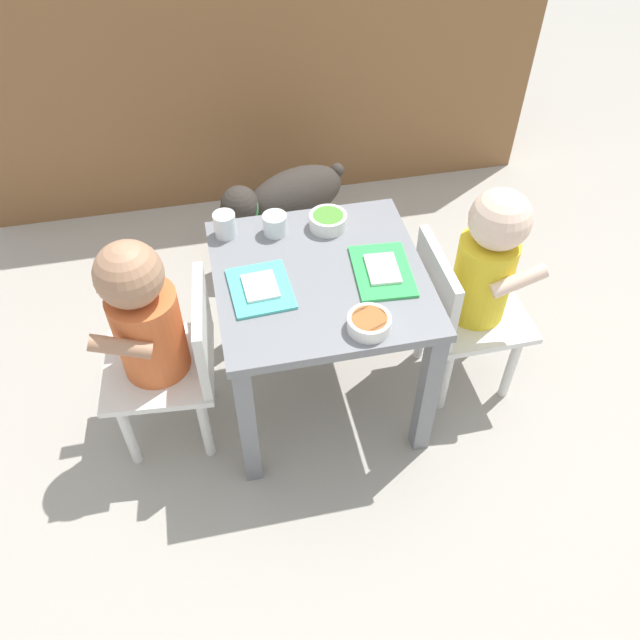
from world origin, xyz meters
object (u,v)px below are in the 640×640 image
object	(u,v)px
seated_child_left	(151,325)
dog	(287,198)
water_cup_right	(225,226)
cereal_bowl_left_side	(369,323)
cereal_bowl_right_side	(328,221)
dining_table	(320,300)
food_tray_right	(382,271)
food_tray_left	(260,288)
water_cup_left	(275,225)
seated_child_right	(481,272)

from	to	relation	value
seated_child_left	dog	world-z (taller)	seated_child_left
water_cup_right	cereal_bowl_left_side	distance (m)	0.49
cereal_bowl_right_side	dining_table	bearing A→B (deg)	-108.45
cereal_bowl_left_side	dining_table	bearing A→B (deg)	109.17
food_tray_right	seated_child_left	bearing A→B (deg)	-178.82
food_tray_left	water_cup_left	size ratio (longest dim) A/B	2.84
dining_table	food_tray_right	xyz separation A→B (m)	(0.15, -0.03, 0.10)
cereal_bowl_left_side	food_tray_left	bearing A→B (deg)	141.60
dining_table	seated_child_left	distance (m)	0.43
seated_child_left	water_cup_left	distance (m)	0.42
water_cup_left	cereal_bowl_left_side	world-z (taller)	water_cup_left
water_cup_right	food_tray_left	bearing A→B (deg)	-75.61
dog	food_tray_left	distance (m)	0.77
seated_child_left	cereal_bowl_right_side	distance (m)	0.54
seated_child_right	water_cup_left	size ratio (longest dim) A/B	10.39
food_tray_right	dining_table	bearing A→B (deg)	170.13
seated_child_right	cereal_bowl_right_side	bearing A→B (deg)	151.13
dining_table	dog	distance (m)	0.69
seated_child_left	food_tray_right	bearing A→B (deg)	1.18
water_cup_left	dining_table	bearing A→B (deg)	-65.93
dog	cereal_bowl_right_side	bearing A→B (deg)	-86.04
dining_table	food_tray_left	xyz separation A→B (m)	(-0.15, -0.03, 0.10)
water_cup_left	food_tray_right	bearing A→B (deg)	-41.85
water_cup_left	water_cup_right	size ratio (longest dim) A/B	0.98
dining_table	cereal_bowl_right_side	xyz separation A→B (m)	(0.06, 0.18, 0.11)
cereal_bowl_right_side	cereal_bowl_left_side	world-z (taller)	cereal_bowl_right_side
seated_child_left	cereal_bowl_right_side	bearing A→B (deg)	24.05
seated_child_right	water_cup_left	distance (m)	0.55
seated_child_left	food_tray_left	world-z (taller)	seated_child_left
dog	water_cup_right	distance (m)	0.60
seated_child_right	food_tray_left	bearing A→B (deg)	-179.70
water_cup_left	cereal_bowl_left_side	bearing A→B (deg)	-68.46
dining_table	food_tray_right	size ratio (longest dim) A/B	2.52
seated_child_left	water_cup_left	size ratio (longest dim) A/B	10.40
dining_table	water_cup_right	world-z (taller)	water_cup_right
seated_child_right	dog	xyz separation A→B (m)	(-0.40, 0.70, -0.20)
seated_child_right	dog	bearing A→B (deg)	119.75
food_tray_left	cereal_bowl_right_side	world-z (taller)	cereal_bowl_right_side
food_tray_right	cereal_bowl_right_side	bearing A→B (deg)	114.62
seated_child_left	seated_child_right	world-z (taller)	same
dog	water_cup_left	bearing A→B (deg)	-102.28
dog	water_cup_right	xyz separation A→B (m)	(-0.24, -0.47, 0.28)
food_tray_left	cereal_bowl_left_side	distance (m)	0.29
water_cup_right	dining_table	bearing A→B (deg)	-43.68
food_tray_left	water_cup_left	world-z (taller)	water_cup_left
seated_child_right	dog	distance (m)	0.83
water_cup_left	cereal_bowl_left_side	distance (m)	0.42
seated_child_right	water_cup_left	xyz separation A→B (m)	(-0.51, 0.21, 0.08)
dog	water_cup_left	size ratio (longest dim) A/B	7.39
seated_child_right	food_tray_right	world-z (taller)	seated_child_right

